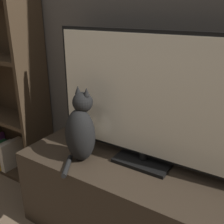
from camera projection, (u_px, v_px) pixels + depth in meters
name	position (u px, v px, depth m)	size (l,w,h in m)	color
wall_back	(154.00, 17.00, 1.43)	(4.80, 0.05, 2.60)	#47423D
tv_stand	(124.00, 201.00, 1.58)	(1.27, 0.49, 0.51)	#33281E
tv	(146.00, 101.00, 1.38)	(1.11, 0.19, 0.74)	black
cat	(81.00, 131.00, 1.48)	(0.19, 0.30, 0.44)	black
bookshelf	(10.00, 97.00, 2.14)	(0.69, 0.28, 1.49)	#3D2D1E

